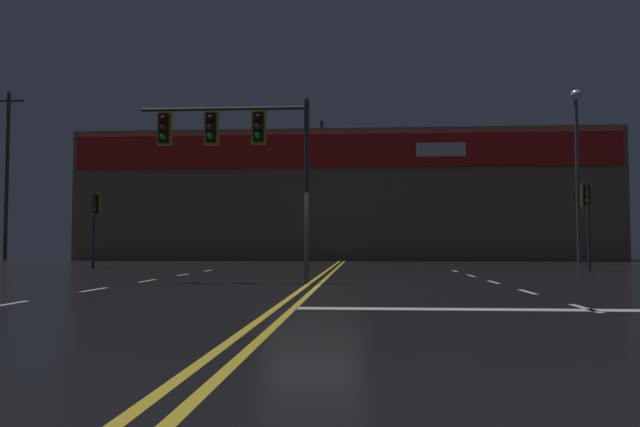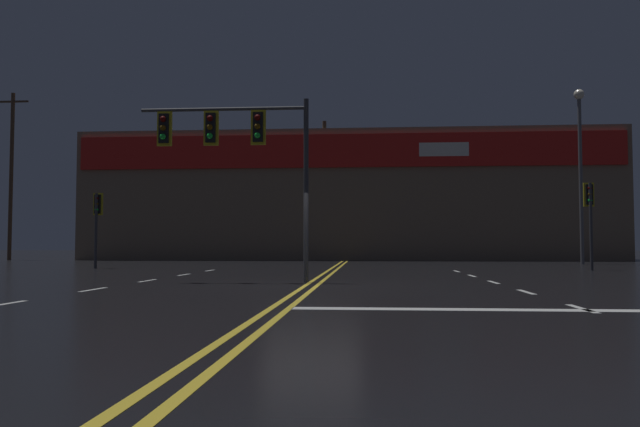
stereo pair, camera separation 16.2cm
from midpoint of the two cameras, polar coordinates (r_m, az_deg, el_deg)
The scene contains 8 objects.
ground_plane at distance 16.06m, azimuth -1.01°, elevation -6.61°, with size 200.00×200.00×0.00m, color black.
road_markings at distance 14.94m, azimuth 2.22°, elevation -6.88°, with size 14.70×60.00×0.01m.
traffic_signal_median at distance 17.92m, azimuth -8.23°, elevation 6.74°, with size 4.82×0.36×5.15m.
traffic_signal_corner_northwest at distance 29.33m, azimuth -20.03°, elevation 0.06°, with size 0.42×0.36×3.35m.
traffic_signal_corner_northeast at distance 27.94m, azimuth 23.09°, elevation 0.65°, with size 0.42×0.36×3.61m.
streetlight_near_left at distance 37.07m, azimuth 22.32°, elevation 5.18°, with size 0.56×0.56×9.58m.
building_backdrop at distance 46.02m, azimuth 2.17°, elevation 1.31°, with size 36.69×10.23×8.78m.
utility_pole_row at distance 41.47m, azimuth 0.83°, elevation 3.63°, with size 46.56×0.26×12.00m.
Camera 1 is at (1.28, -15.97, 1.05)m, focal length 35.00 mm.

